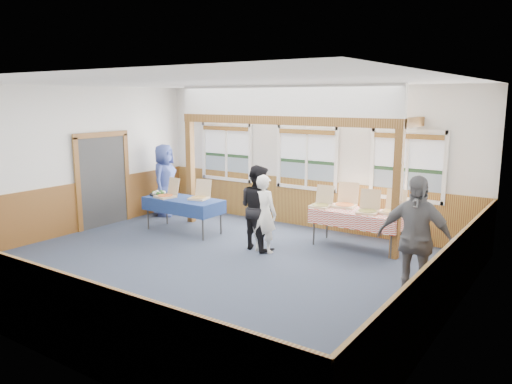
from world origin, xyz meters
TOP-DOWN VIEW (x-y plane):
  - floor at (0.00, 0.00)m, footprint 8.00×8.00m
  - ceiling at (0.00, 0.00)m, footprint 8.00×8.00m
  - wall_back at (0.00, 3.50)m, footprint 8.00×0.00m
  - wall_front at (0.00, -3.50)m, footprint 8.00×0.00m
  - wall_left at (-4.00, 0.00)m, footprint 0.00×8.00m
  - wall_right at (4.00, 0.00)m, footprint 0.00×8.00m
  - wainscot_back at (0.00, 3.48)m, footprint 7.98×0.05m
  - wainscot_front at (0.00, -3.48)m, footprint 7.98×0.05m
  - wainscot_left at (-3.98, 0.00)m, footprint 0.05×6.98m
  - wainscot_right at (3.98, 0.00)m, footprint 0.05×6.98m
  - cased_opening at (-3.96, 0.90)m, footprint 0.06×1.30m
  - window_left at (-2.30, 3.46)m, footprint 1.56×0.10m
  - window_mid at (0.00, 3.46)m, footprint 1.56×0.10m
  - window_right at (2.30, 3.46)m, footprint 1.56×0.10m
  - post_left at (-2.50, 2.30)m, footprint 0.15×0.15m
  - post_right at (2.50, 2.30)m, footprint 0.15×0.15m
  - cross_beam at (0.00, 2.30)m, footprint 5.15×0.18m
  - table_left at (-2.01, 1.49)m, footprint 1.91×1.12m
  - table_right at (1.66, 2.53)m, footprint 1.90×1.12m
  - pizza_box_a at (-2.40, 1.38)m, footprint 0.47×0.54m
  - pizza_box_b at (-1.67, 1.65)m, footprint 0.47×0.53m
  - pizza_box_c at (0.90, 2.43)m, footprint 0.41×0.49m
  - pizza_box_d at (1.30, 2.72)m, footprint 0.50×0.58m
  - pizza_box_e at (1.90, 2.45)m, footprint 0.47×0.54m
  - pizza_box_f at (2.31, 2.67)m, footprint 0.40×0.49m
  - veggie_tray at (-2.76, 1.49)m, footprint 0.42×0.42m
  - drink_glass at (2.51, 2.28)m, footprint 0.07×0.07m
  - woman_white at (0.27, 1.26)m, footprint 0.56×0.37m
  - woman_black at (0.07, 1.36)m, footprint 0.93×0.80m
  - man_blue at (-3.49, 2.43)m, footprint 0.84×1.03m
  - person_grey at (3.38, 0.48)m, footprint 1.10×0.46m

SIDE VIEW (x-z plane):
  - floor at x=0.00m, z-range 0.00..0.00m
  - wainscot_back at x=0.00m, z-range 0.00..1.10m
  - wainscot_front at x=0.00m, z-range 0.00..1.10m
  - wainscot_left at x=-3.98m, z-range 0.00..1.10m
  - wainscot_right at x=3.98m, z-range 0.00..1.10m
  - table_right at x=1.66m, z-range 0.32..1.08m
  - table_left at x=-2.01m, z-range 0.32..1.08m
  - woman_white at x=0.27m, z-range 0.00..1.52m
  - veggie_tray at x=-2.76m, z-range 0.74..0.84m
  - pizza_box_b at x=-1.67m, z-range 0.62..1.03m
  - pizza_box_c at x=0.90m, z-range 0.61..1.03m
  - pizza_box_a at x=-2.40m, z-range 0.61..1.03m
  - pizza_box_e at x=1.90m, z-range 0.61..1.04m
  - pizza_box_f at x=2.31m, z-range 0.61..1.04m
  - pizza_box_d at x=1.30m, z-range 0.59..1.06m
  - drink_glass at x=2.51m, z-range 0.76..0.91m
  - woman_black at x=0.07m, z-range 0.00..1.67m
  - man_blue at x=-3.49m, z-range 0.00..1.81m
  - person_grey at x=3.38m, z-range 0.00..1.88m
  - cased_opening at x=-3.96m, z-range 0.00..2.10m
  - post_left at x=-2.50m, z-range 0.00..2.40m
  - post_right at x=2.50m, z-range 0.00..2.40m
  - wall_back at x=0.00m, z-range -2.40..5.60m
  - wall_front at x=0.00m, z-range -2.40..5.60m
  - wall_left at x=-4.00m, z-range -2.40..5.60m
  - wall_right at x=4.00m, z-range -2.40..5.60m
  - window_left at x=-2.30m, z-range 0.95..2.41m
  - window_mid at x=0.00m, z-range 0.95..2.41m
  - window_right at x=2.30m, z-range 0.95..2.41m
  - cross_beam at x=0.00m, z-range 2.40..2.58m
  - ceiling at x=0.00m, z-range 3.20..3.20m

